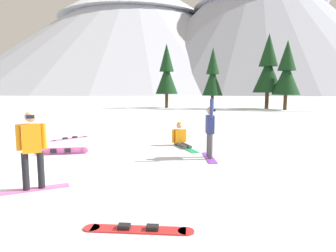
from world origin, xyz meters
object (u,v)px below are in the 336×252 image
(snowboarder_foreground, at_px, (32,149))
(loose_snowboard_near_left, at_px, (138,229))
(loose_snowboard_near_right, at_px, (61,151))
(pine_tree_slender, at_px, (167,73))
(snowboarder_background, at_px, (181,138))
(loose_snowboard_far_spare, at_px, (70,138))
(pine_tree_twin, at_px, (268,68))
(snowboarder_midground, at_px, (210,130))
(pine_tree_broad, at_px, (213,76))
(pine_tree_young, at_px, (287,72))

(snowboarder_foreground, distance_m, loose_snowboard_near_left, 3.38)
(loose_snowboard_near_right, height_order, pine_tree_slender, pine_tree_slender)
(snowboarder_background, xyz_separation_m, loose_snowboard_far_spare, (-5.29, -0.51, -0.31))
(snowboarder_background, distance_m, pine_tree_slender, 24.48)
(snowboarder_background, relative_size, pine_tree_slender, 0.20)
(pine_tree_twin, bearing_deg, snowboarder_foreground, -93.42)
(loose_snowboard_near_right, bearing_deg, pine_tree_twin, 81.92)
(snowboarder_midground, height_order, pine_tree_broad, pine_tree_broad)
(snowboarder_midground, distance_m, pine_tree_broad, 24.83)
(loose_snowboard_near_left, bearing_deg, pine_tree_slender, 113.46)
(loose_snowboard_near_left, relative_size, pine_tree_slender, 0.24)
(snowboarder_midground, height_order, snowboarder_background, snowboarder_midground)
(loose_snowboard_near_left, xyz_separation_m, pine_tree_twin, (-1.29, 31.94, 4.59))
(snowboarder_foreground, bearing_deg, pine_tree_broad, 97.63)
(loose_snowboard_far_spare, bearing_deg, snowboarder_midground, -8.86)
(snowboarder_foreground, relative_size, pine_tree_broad, 0.26)
(snowboarder_foreground, xyz_separation_m, loose_snowboard_near_left, (3.16, -0.75, -0.94))
(loose_snowboard_far_spare, relative_size, pine_tree_twin, 0.22)
(snowboarder_foreground, xyz_separation_m, pine_tree_twin, (1.86, 31.19, 3.66))
(snowboarder_midground, distance_m, snowboarder_background, 2.37)
(snowboarder_foreground, xyz_separation_m, snowboarder_background, (1.12, 6.27, -0.63))
(loose_snowboard_near_right, xyz_separation_m, pine_tree_slender, (-7.22, 25.01, 4.01))
(loose_snowboard_near_left, height_order, pine_tree_slender, pine_tree_slender)
(snowboarder_foreground, relative_size, snowboarder_background, 1.20)
(loose_snowboard_near_right, xyz_separation_m, pine_tree_twin, (4.00, 28.13, 4.48))
(pine_tree_twin, bearing_deg, pine_tree_broad, -154.26)
(loose_snowboard_near_left, height_order, pine_tree_twin, pine_tree_twin)
(loose_snowboard_near_right, relative_size, loose_snowboard_far_spare, 0.89)
(loose_snowboard_near_left, relative_size, loose_snowboard_near_right, 1.11)
(pine_tree_young, height_order, pine_tree_broad, pine_tree_young)
(snowboarder_midground, xyz_separation_m, pine_tree_young, (1.11, 25.45, 3.13))
(loose_snowboard_near_right, distance_m, pine_tree_slender, 26.33)
(snowboarder_foreground, bearing_deg, snowboarder_midground, 59.32)
(snowboarder_foreground, xyz_separation_m, snowboarder_midground, (2.78, 4.68, -0.03))
(snowboarder_background, height_order, pine_tree_twin, pine_tree_twin)
(loose_snowboard_near_right, relative_size, pine_tree_young, 0.22)
(snowboarder_midground, relative_size, pine_tree_young, 0.27)
(pine_tree_broad, bearing_deg, loose_snowboard_far_spare, -90.89)
(snowboarder_foreground, relative_size, loose_snowboard_near_left, 0.99)
(pine_tree_young, distance_m, pine_tree_broad, 7.88)
(snowboarder_midground, bearing_deg, pine_tree_twin, 91.98)
(loose_snowboard_far_spare, xyz_separation_m, pine_tree_broad, (0.35, 22.70, 3.74))
(snowboarder_midground, bearing_deg, loose_snowboard_near_right, -161.74)
(snowboarder_background, height_order, pine_tree_young, pine_tree_young)
(pine_tree_slender, bearing_deg, snowboarder_foreground, -71.57)
(snowboarder_midground, relative_size, snowboarder_background, 1.32)
(loose_snowboard_near_right, bearing_deg, snowboarder_midground, 18.26)
(snowboarder_background, distance_m, loose_snowboard_near_left, 7.32)
(pine_tree_slender, height_order, pine_tree_broad, pine_tree_slender)
(pine_tree_broad, bearing_deg, pine_tree_slender, -175.96)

